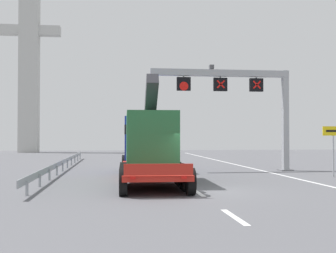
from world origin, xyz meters
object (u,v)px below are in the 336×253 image
Objects in this scene: overhead_lane_gantry at (241,91)px; bridge_pylon_distant at (29,51)px; exit_sign_yellow at (333,139)px; heavy_haul_truck_red at (147,143)px.

overhead_lane_gantry is 44.19m from bridge_pylon_distant.
exit_sign_yellow is at bearing -50.47° from overhead_lane_gantry.
overhead_lane_gantry is 3.33× the size of exit_sign_yellow.
overhead_lane_gantry reaches higher than heavy_haul_truck_red.
overhead_lane_gantry is 0.70× the size of heavy_haul_truck_red.
bridge_pylon_distant is at bearing 120.61° from exit_sign_yellow.
heavy_haul_truck_red reaches higher than exit_sign_yellow.
exit_sign_yellow is 51.07m from bridge_pylon_distant.
heavy_haul_truck_red is 46.15m from bridge_pylon_distant.
heavy_haul_truck_red is 10.83m from exit_sign_yellow.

